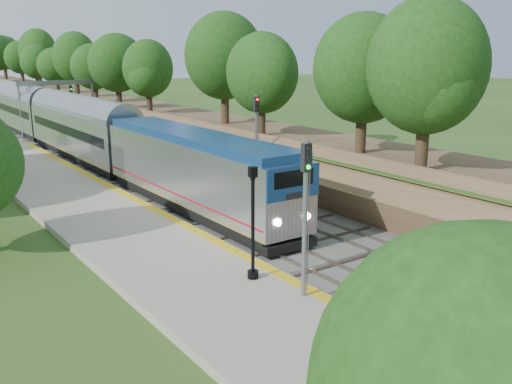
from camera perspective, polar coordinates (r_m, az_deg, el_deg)
ground at (r=21.18m, az=21.58°, el=-14.05°), size 320.00×320.00×0.00m
trackbed at (r=72.73m, az=-20.47°, el=5.73°), size 9.50×170.00×0.28m
platform at (r=29.55m, az=-11.55°, el=-4.81°), size 6.40×68.00×0.38m
yellow_stripe at (r=30.66m, az=-6.69°, el=-3.52°), size 0.55×68.00×0.01m
embankment at (r=75.02m, az=-14.40°, el=7.87°), size 10.64×170.00×11.70m
signal_gantry at (r=67.56m, az=-19.31°, el=9.31°), size 8.40×0.38×6.20m
train at (r=72.96m, az=-22.36°, el=7.40°), size 3.12×103.84×4.59m
lamppost_far at (r=23.25m, az=-0.32°, el=-3.78°), size 0.47×0.47×4.74m
signal_platform at (r=21.20m, az=4.95°, el=-1.08°), size 0.36×0.28×6.06m
signal_farside at (r=39.16m, az=0.04°, el=6.00°), size 0.36×0.28×6.48m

